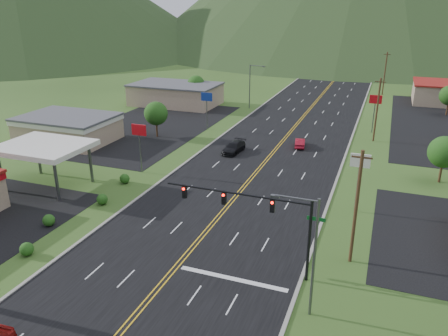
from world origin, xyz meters
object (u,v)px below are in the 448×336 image
(traffic_signal, at_px, (260,212))
(car_red_far, at_px, (300,143))
(car_dark_mid, at_px, (234,148))
(gas_canopy, at_px, (44,148))
(streetlight_east, at_px, (310,250))
(streetlight_west, at_px, (251,84))

(traffic_signal, distance_m, car_red_far, 34.24)
(car_dark_mid, relative_size, car_red_far, 1.27)
(gas_canopy, height_order, car_dark_mid, gas_canopy)
(traffic_signal, distance_m, car_dark_mid, 30.53)
(streetlight_east, distance_m, car_red_far, 38.86)
(gas_canopy, bearing_deg, traffic_signal, -15.70)
(traffic_signal, height_order, car_red_far, traffic_signal)
(traffic_signal, relative_size, car_dark_mid, 2.53)
(gas_canopy, relative_size, car_red_far, 2.45)
(streetlight_west, xyz_separation_m, car_dark_mid, (6.24, -28.28, -4.43))
(car_dark_mid, bearing_deg, gas_canopy, -124.84)
(streetlight_west, xyz_separation_m, car_red_far, (14.84, -22.24, -4.51))
(traffic_signal, bearing_deg, streetlight_east, -40.39)
(car_red_far, bearing_deg, car_dark_mid, 25.40)
(gas_canopy, xyz_separation_m, car_dark_mid, (16.57, 19.72, -4.12))
(car_red_far, bearing_deg, traffic_signal, 85.96)
(streetlight_east, bearing_deg, streetlight_west, 110.86)
(streetlight_east, distance_m, streetlight_west, 64.21)
(traffic_signal, height_order, streetlight_east, streetlight_east)
(streetlight_west, distance_m, gas_canopy, 49.10)
(gas_canopy, bearing_deg, car_red_far, 45.67)
(streetlight_east, height_order, gas_canopy, streetlight_east)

